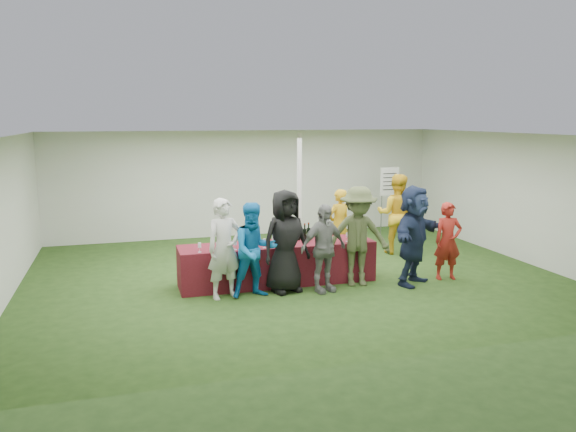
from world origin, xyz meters
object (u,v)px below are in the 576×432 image
object	(u,v)px
customer_0	(225,249)
customer_4	(358,236)
staff_pourer	(339,225)
customer_5	(414,235)
serving_table	(278,263)
staff_back	(396,214)
dump_bucket	(361,236)
customer_1	(254,250)
wine_list_sign	(389,187)
customer_3	(323,248)
customer_6	(448,241)
customer_2	(285,241)

from	to	relation	value
customer_0	customer_4	size ratio (longest dim) A/B	0.94
staff_pourer	customer_5	distance (m)	2.10
serving_table	staff_back	xyz separation A→B (m)	(3.16, 1.48, 0.52)
customer_0	customer_4	world-z (taller)	customer_4
serving_table	dump_bucket	xyz separation A→B (m)	(1.56, -0.22, 0.46)
staff_pourer	customer_1	world-z (taller)	customer_1
wine_list_sign	staff_pourer	world-z (taller)	wine_list_sign
serving_table	staff_pourer	xyz separation A→B (m)	(1.69, 1.22, 0.40)
customer_3	customer_4	size ratio (longest dim) A/B	0.86
dump_bucket	staff_pourer	world-z (taller)	staff_pourer
dump_bucket	customer_6	size ratio (longest dim) A/B	0.15
customer_3	customer_4	bearing A→B (deg)	-1.03
dump_bucket	staff_back	bearing A→B (deg)	46.73
wine_list_sign	customer_5	distance (m)	3.94
dump_bucket	customer_2	xyz separation A→B (m)	(-1.56, -0.30, 0.06)
customer_5	customer_1	bearing A→B (deg)	141.60
customer_2	staff_back	bearing A→B (deg)	17.69
serving_table	wine_list_sign	bearing A→B (deg)	38.35
serving_table	customer_3	bearing A→B (deg)	-49.06
wine_list_sign	customer_0	world-z (taller)	wine_list_sign
customer_0	customer_4	xyz separation A→B (m)	(2.44, 0.04, 0.05)
wine_list_sign	customer_2	bearing A→B (deg)	-137.06
customer_1	staff_pourer	bearing A→B (deg)	33.93
staff_back	customer_0	xyz separation A→B (m)	(-4.25, -2.06, -0.04)
staff_back	customer_5	bearing A→B (deg)	100.96
staff_back	customer_0	size ratio (longest dim) A/B	1.05
dump_bucket	customer_6	distance (m)	1.64
staff_back	customer_1	distance (m)	4.32
staff_back	customer_2	distance (m)	3.74
customer_5	staff_back	bearing A→B (deg)	33.74
staff_pourer	wine_list_sign	bearing A→B (deg)	-156.45
customer_3	customer_6	size ratio (longest dim) A/B	1.06
staff_pourer	customer_6	world-z (taller)	staff_pourer
customer_0	customer_5	distance (m)	3.45
customer_4	customer_1	bearing A→B (deg)	-165.70
customer_0	customer_5	xyz separation A→B (m)	(3.44, -0.18, 0.06)
dump_bucket	customer_0	size ratio (longest dim) A/B	0.13
customer_1	customer_3	distance (m)	1.22
customer_1	customer_2	distance (m)	0.61
dump_bucket	customer_1	distance (m)	2.19
customer_3	customer_0	bearing A→B (deg)	159.60
wine_list_sign	staff_back	world-z (taller)	wine_list_sign
customer_2	customer_6	distance (m)	3.15
dump_bucket	staff_back	size ratio (longest dim) A/B	0.12
wine_list_sign	customer_6	distance (m)	3.67
wine_list_sign	customer_2	distance (m)	5.07
dump_bucket	wine_list_sign	bearing A→B (deg)	55.78
wine_list_sign	customer_6	xyz separation A→B (m)	(-0.56, -3.58, -0.58)
customer_4	customer_5	bearing A→B (deg)	-1.74
staff_pourer	customer_2	xyz separation A→B (m)	(-1.69, -1.74, 0.13)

